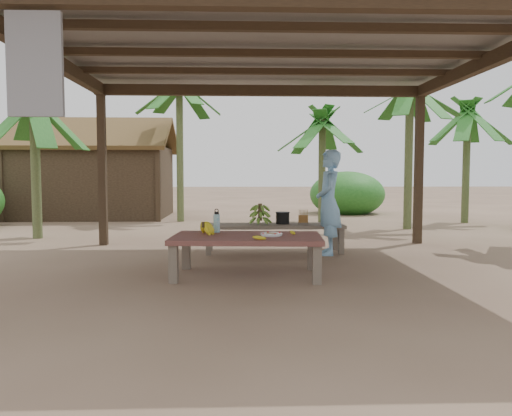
{
  "coord_description": "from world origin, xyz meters",
  "views": [
    {
      "loc": [
        -0.45,
        -6.52,
        1.26
      ],
      "look_at": [
        -0.2,
        0.06,
        0.8
      ],
      "focal_mm": 35.0,
      "sensor_mm": 36.0,
      "label": 1
    }
  ],
  "objects_px": {
    "bench": "(274,228)",
    "water_flask": "(217,222)",
    "plate": "(271,234)",
    "woman": "(329,202)",
    "cooking_pot": "(283,218)",
    "work_table": "(247,241)",
    "ripe_banana_bunch": "(203,227)"
  },
  "relations": [
    {
      "from": "plate",
      "to": "water_flask",
      "type": "distance_m",
      "value": 0.79
    },
    {
      "from": "water_flask",
      "to": "woman",
      "type": "relative_size",
      "value": 0.19
    },
    {
      "from": "work_table",
      "to": "water_flask",
      "type": "bearing_deg",
      "value": 141.22
    },
    {
      "from": "water_flask",
      "to": "ripe_banana_bunch",
      "type": "bearing_deg",
      "value": -128.86
    },
    {
      "from": "plate",
      "to": "water_flask",
      "type": "bearing_deg",
      "value": 149.77
    },
    {
      "from": "cooking_pot",
      "to": "plate",
      "type": "bearing_deg",
      "value": -99.24
    },
    {
      "from": "plate",
      "to": "cooking_pot",
      "type": "relative_size",
      "value": 1.22
    },
    {
      "from": "work_table",
      "to": "woman",
      "type": "distance_m",
      "value": 2.08
    },
    {
      "from": "ripe_banana_bunch",
      "to": "work_table",
      "type": "bearing_deg",
      "value": -15.95
    },
    {
      "from": "water_flask",
      "to": "woman",
      "type": "height_order",
      "value": "woman"
    },
    {
      "from": "ripe_banana_bunch",
      "to": "water_flask",
      "type": "relative_size",
      "value": 0.92
    },
    {
      "from": "bench",
      "to": "cooking_pot",
      "type": "bearing_deg",
      "value": 25.05
    },
    {
      "from": "ripe_banana_bunch",
      "to": "woman",
      "type": "height_order",
      "value": "woman"
    },
    {
      "from": "work_table",
      "to": "water_flask",
      "type": "distance_m",
      "value": 0.56
    },
    {
      "from": "plate",
      "to": "woman",
      "type": "height_order",
      "value": "woman"
    },
    {
      "from": "bench",
      "to": "ripe_banana_bunch",
      "type": "height_order",
      "value": "ripe_banana_bunch"
    },
    {
      "from": "work_table",
      "to": "water_flask",
      "type": "relative_size",
      "value": 6.11
    },
    {
      "from": "bench",
      "to": "cooking_pot",
      "type": "distance_m",
      "value": 0.22
    },
    {
      "from": "bench",
      "to": "water_flask",
      "type": "bearing_deg",
      "value": -120.08
    },
    {
      "from": "bench",
      "to": "water_flask",
      "type": "xyz_separation_m",
      "value": [
        -0.85,
        -1.46,
        0.23
      ]
    },
    {
      "from": "work_table",
      "to": "ripe_banana_bunch",
      "type": "height_order",
      "value": "ripe_banana_bunch"
    },
    {
      "from": "bench",
      "to": "water_flask",
      "type": "relative_size",
      "value": 7.21
    },
    {
      "from": "ripe_banana_bunch",
      "to": "plate",
      "type": "xyz_separation_m",
      "value": [
        0.84,
        -0.2,
        -0.07
      ]
    },
    {
      "from": "work_table",
      "to": "cooking_pot",
      "type": "relative_size",
      "value": 8.64
    },
    {
      "from": "bench",
      "to": "ripe_banana_bunch",
      "type": "relative_size",
      "value": 7.85
    },
    {
      "from": "work_table",
      "to": "water_flask",
      "type": "height_order",
      "value": "water_flask"
    },
    {
      "from": "work_table",
      "to": "bench",
      "type": "bearing_deg",
      "value": 79.68
    },
    {
      "from": "bench",
      "to": "woman",
      "type": "distance_m",
      "value": 0.95
    },
    {
      "from": "cooking_pot",
      "to": "woman",
      "type": "relative_size",
      "value": 0.13
    },
    {
      "from": "work_table",
      "to": "plate",
      "type": "height_order",
      "value": "plate"
    },
    {
      "from": "cooking_pot",
      "to": "woman",
      "type": "distance_m",
      "value": 0.79
    },
    {
      "from": "water_flask",
      "to": "bench",
      "type": "bearing_deg",
      "value": 59.77
    }
  ]
}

